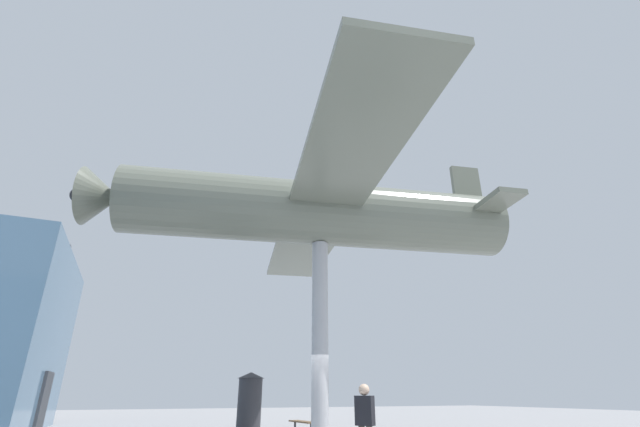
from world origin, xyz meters
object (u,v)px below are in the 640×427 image
support_pylon_central (320,337)px  visitor_person (365,418)px  info_kiosk (250,402)px  suspended_airplane (313,213)px  plaza_bench (303,423)px

support_pylon_central → visitor_person: support_pylon_central is taller
visitor_person → info_kiosk: 8.32m
suspended_airplane → info_kiosk: size_ratio=7.39×
support_pylon_central → plaza_bench: size_ratio=3.49×
suspended_airplane → visitor_person: bearing=-168.6°
support_pylon_central → visitor_person: (-3.21, 0.27, -2.09)m
plaza_bench → suspended_airplane: bearing=162.5°
suspended_airplane → info_kiosk: (5.04, 0.54, -5.99)m
visitor_person → info_kiosk: size_ratio=0.74×
suspended_airplane → info_kiosk: 7.85m
support_pylon_central → info_kiosk: support_pylon_central is taller
support_pylon_central → suspended_airplane: 4.12m
visitor_person → plaza_bench: 7.48m
support_pylon_central → info_kiosk: (5.09, 0.79, -1.88)m
info_kiosk → visitor_person: bearing=-176.4°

